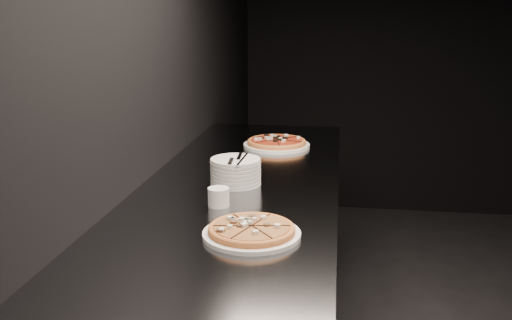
# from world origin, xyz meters

# --- Properties ---
(wall_left) EXTENTS (0.02, 5.00, 2.80)m
(wall_left) POSITION_xyz_m (-2.50, 0.00, 1.40)
(wall_left) COLOR black
(wall_left) RESTS_ON floor
(counter) EXTENTS (0.74, 2.44, 0.92)m
(counter) POSITION_xyz_m (-2.13, 0.00, 0.46)
(counter) COLOR slate
(counter) RESTS_ON floor
(pizza_mushroom) EXTENTS (0.29, 0.29, 0.03)m
(pizza_mushroom) POSITION_xyz_m (-2.01, -0.49, 0.94)
(pizza_mushroom) COLOR white
(pizza_mushroom) RESTS_ON counter
(pizza_tomato) EXTENTS (0.36, 0.36, 0.04)m
(pizza_tomato) POSITION_xyz_m (-2.06, 0.67, 0.94)
(pizza_tomato) COLOR white
(pizza_tomato) RESTS_ON counter
(plate_stack) EXTENTS (0.19, 0.19, 0.10)m
(plate_stack) POSITION_xyz_m (-2.15, 0.03, 0.97)
(plate_stack) COLOR white
(plate_stack) RESTS_ON counter
(cutlery) EXTENTS (0.07, 0.20, 0.01)m
(cutlery) POSITION_xyz_m (-2.14, 0.01, 1.02)
(cutlery) COLOR silver
(cutlery) RESTS_ON plate_stack
(ramekin) EXTENTS (0.07, 0.07, 0.06)m
(ramekin) POSITION_xyz_m (-2.16, -0.23, 0.95)
(ramekin) COLOR silver
(ramekin) RESTS_ON counter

